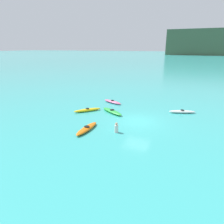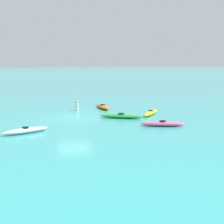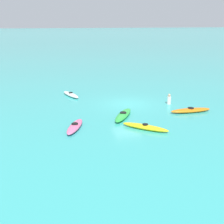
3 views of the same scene
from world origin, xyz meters
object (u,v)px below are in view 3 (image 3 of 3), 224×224
Objects in this scene: kayak_orange at (191,110)px; kayak_green at (123,115)px; kayak_white at (71,95)px; person_near_shore at (169,100)px; kayak_yellow at (145,127)px; kayak_pink at (75,126)px.

kayak_orange is 1.01× the size of kayak_green.
person_near_shore reaches higher than kayak_white.
kayak_yellow is at bearing -159.74° from kayak_white.
kayak_green and kayak_yellow have the same top height.
kayak_white is at bearing 20.26° from kayak_yellow.
person_near_shore is at bearing -121.45° from kayak_white.
kayak_yellow is (-2.63, 4.62, -0.00)m from kayak_orange.
kayak_white is at bearing 22.75° from kayak_green.
kayak_yellow is at bearing 142.25° from person_near_shore.
kayak_orange and kayak_green have the same top height.
kayak_green is at bearing 117.39° from person_near_shore.
kayak_green is 1.19× the size of kayak_yellow.
kayak_green is 3.62× the size of person_near_shore.
kayak_pink is 0.92× the size of kayak_green.
kayak_orange is at bearing -91.27° from kayak_green.
kayak_pink is at bearing 99.06° from kayak_orange.
kayak_green is at bearing 13.52° from kayak_yellow.
kayak_yellow is at bearing -105.55° from kayak_pink.
kayak_white and kayak_yellow have the same top height.
kayak_orange and kayak_white have the same top height.
kayak_orange is 10.94m from kayak_white.
kayak_white is (7.19, 8.24, -0.00)m from kayak_orange.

